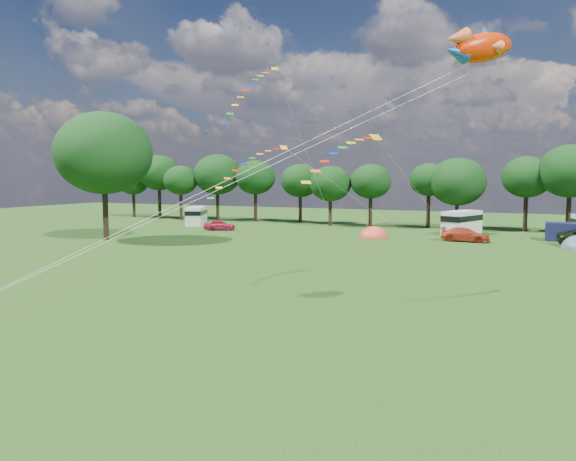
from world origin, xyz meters
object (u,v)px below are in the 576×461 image
at_px(big_tree, 104,153).
at_px(campervan_c, 462,222).
at_px(tent_orange, 373,238).
at_px(fish_kite, 478,47).
at_px(car_c, 465,235).
at_px(campervan_a, 196,215).
at_px(car_a, 220,225).

xyz_separation_m(big_tree, campervan_c, (33.21, 20.89, -7.56)).
distance_m(tent_orange, fish_kite, 39.76).
bearing_deg(car_c, fish_kite, -167.92).
xyz_separation_m(big_tree, car_c, (34.43, 14.03, -8.32)).
height_order(big_tree, tent_orange, big_tree).
height_order(car_c, fish_kite, fish_kite).
relative_size(campervan_a, fish_kite, 1.90).
relative_size(campervan_c, tent_orange, 1.71).
bearing_deg(car_a, campervan_c, -95.98).
xyz_separation_m(campervan_a, campervan_c, (34.55, 2.08, 0.13)).
bearing_deg(car_a, fish_kite, -157.06).
distance_m(car_a, campervan_c, 28.72).
height_order(big_tree, car_c, big_tree).
bearing_deg(campervan_c, fish_kite, -151.98).
bearing_deg(campervan_c, car_c, -149.54).
distance_m(big_tree, car_c, 38.09).
height_order(big_tree, car_a, big_tree).
height_order(car_a, campervan_c, campervan_c).
distance_m(car_a, campervan_a, 8.41).
relative_size(big_tree, campervan_a, 2.43).
bearing_deg(fish_kite, tent_orange, 66.95).
distance_m(campervan_c, tent_orange, 11.23).
distance_m(big_tree, fish_kite, 44.80).
relative_size(car_a, fish_kite, 1.35).
height_order(big_tree, campervan_c, big_tree).
bearing_deg(car_a, campervan_a, 33.20).
bearing_deg(campervan_a, fish_kite, -157.96).
distance_m(big_tree, tent_orange, 29.73).
height_order(big_tree, campervan_a, big_tree).
relative_size(big_tree, fish_kite, 4.62).
bearing_deg(tent_orange, car_c, 3.83).
bearing_deg(campervan_a, campervan_c, -109.19).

